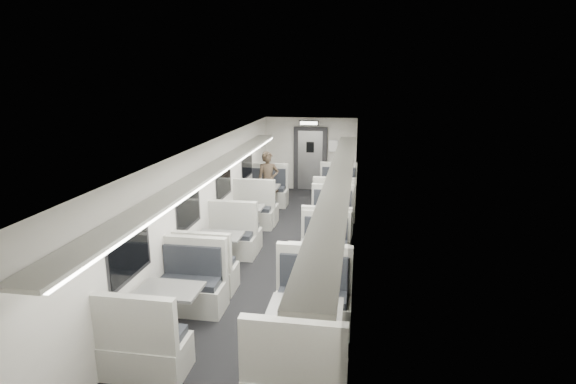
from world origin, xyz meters
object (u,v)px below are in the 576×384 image
(booth_right_b, at_px, (330,226))
(booth_right_c, at_px, (322,262))
(booth_right_d, at_px, (305,334))
(booth_right_a, at_px, (336,197))
(passenger, at_px, (268,181))
(booth_left_c, at_px, (220,252))
(booth_left_a, at_px, (262,199))
(exit_sign, at_px, (309,123))
(booth_left_d, at_px, (170,312))
(booth_left_b, at_px, (245,222))
(vestibule_door, at_px, (310,159))

(booth_right_b, height_order, booth_right_c, booth_right_b)
(booth_right_d, bearing_deg, booth_right_a, 90.00)
(passenger, bearing_deg, booth_left_c, -109.59)
(booth_left_a, height_order, booth_right_b, booth_left_a)
(booth_left_a, distance_m, exit_sign, 3.19)
(booth_left_d, bearing_deg, passenger, 89.16)
(booth_left_b, bearing_deg, booth_right_b, 0.28)
(booth_right_a, bearing_deg, passenger, -172.55)
(vestibule_door, bearing_deg, passenger, -109.90)
(booth_left_c, relative_size, booth_right_c, 1.07)
(booth_left_d, height_order, booth_right_d, booth_right_d)
(booth_right_d, bearing_deg, booth_right_c, 90.00)
(exit_sign, bearing_deg, booth_right_b, -76.88)
(booth_right_c, bearing_deg, passenger, 114.00)
(booth_left_c, height_order, booth_right_a, booth_right_a)
(booth_left_b, xyz_separation_m, booth_left_d, (0.00, -4.25, 0.01))
(booth_right_c, bearing_deg, booth_left_d, -131.49)
(vestibule_door, bearing_deg, booth_left_b, -101.80)
(booth_right_c, height_order, booth_right_d, booth_right_d)
(booth_left_a, relative_size, booth_right_c, 1.14)
(booth_right_c, relative_size, passenger, 1.20)
(booth_left_c, bearing_deg, booth_left_b, 90.00)
(booth_left_d, distance_m, exit_sign, 8.81)
(booth_left_d, distance_m, booth_right_c, 3.02)
(booth_right_c, bearing_deg, booth_left_a, 117.11)
(booth_left_c, xyz_separation_m, booth_right_a, (2.00, 4.45, 0.01))
(booth_left_c, xyz_separation_m, booth_left_d, (0.00, -2.33, 0.01))
(booth_left_d, relative_size, booth_right_c, 1.11)
(vestibule_door, bearing_deg, booth_left_a, -109.23)
(booth_left_b, height_order, booth_left_d, booth_left_d)
(booth_right_d, bearing_deg, booth_left_a, 107.23)
(booth_left_a, relative_size, booth_right_b, 1.07)
(booth_left_a, bearing_deg, booth_right_d, -72.77)
(booth_left_d, distance_m, booth_right_d, 2.02)
(booth_left_a, distance_m, booth_left_c, 3.83)
(booth_right_a, relative_size, passenger, 1.33)
(booth_right_d, distance_m, exit_sign, 9.07)
(vestibule_door, bearing_deg, booth_right_d, -83.87)
(vestibule_door, bearing_deg, booth_right_a, -66.02)
(passenger, bearing_deg, booth_right_b, -68.44)
(booth_left_c, distance_m, booth_right_a, 4.88)
(booth_left_c, bearing_deg, booth_left_a, 90.00)
(booth_right_c, bearing_deg, booth_right_a, 90.00)
(booth_left_c, xyz_separation_m, booth_right_c, (2.00, -0.07, -0.03))
(booth_left_b, xyz_separation_m, booth_left_c, (0.00, -1.91, -0.00))
(vestibule_door, relative_size, exit_sign, 3.39)
(booth_left_c, bearing_deg, booth_right_d, -52.58)
(booth_right_a, distance_m, booth_right_d, 7.07)
(booth_right_d, distance_m, passenger, 7.09)
(booth_left_d, relative_size, booth_right_d, 0.94)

